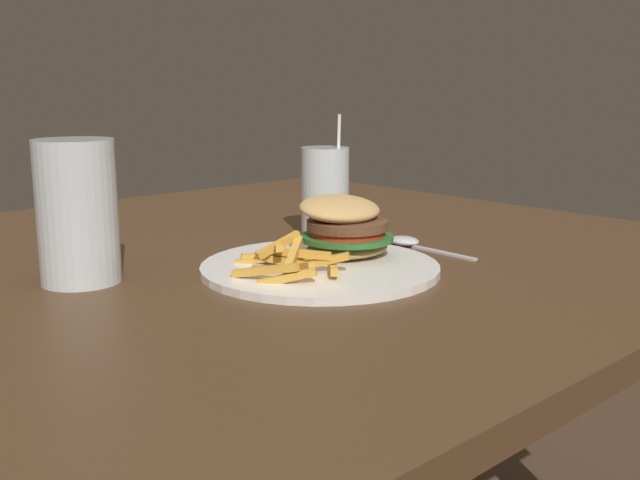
{
  "coord_description": "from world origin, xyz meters",
  "views": [
    {
      "loc": [
        -0.57,
        -0.84,
        0.97
      ],
      "look_at": [
        0.06,
        -0.16,
        0.77
      ],
      "focal_mm": 42.0,
      "sensor_mm": 36.0,
      "label": 1
    }
  ],
  "objects_px": {
    "beer_glass": "(78,216)",
    "spoon": "(408,242)",
    "juice_glass": "(325,196)",
    "meal_plate_near": "(331,248)"
  },
  "relations": [
    {
      "from": "spoon",
      "to": "beer_glass",
      "type": "bearing_deg",
      "value": 74.05
    },
    {
      "from": "beer_glass",
      "to": "spoon",
      "type": "xyz_separation_m",
      "value": [
        0.44,
        -0.14,
        -0.08
      ]
    },
    {
      "from": "meal_plate_near",
      "to": "spoon",
      "type": "distance_m",
      "value": 0.17
    },
    {
      "from": "beer_glass",
      "to": "juice_glass",
      "type": "bearing_deg",
      "value": 0.12
    },
    {
      "from": "beer_glass",
      "to": "spoon",
      "type": "distance_m",
      "value": 0.47
    },
    {
      "from": "beer_glass",
      "to": "juice_glass",
      "type": "distance_m",
      "value": 0.4
    },
    {
      "from": "juice_glass",
      "to": "spoon",
      "type": "xyz_separation_m",
      "value": [
        0.04,
        -0.14,
        -0.06
      ]
    },
    {
      "from": "juice_glass",
      "to": "spoon",
      "type": "height_order",
      "value": "juice_glass"
    },
    {
      "from": "meal_plate_near",
      "to": "spoon",
      "type": "bearing_deg",
      "value": 4.78
    },
    {
      "from": "beer_glass",
      "to": "spoon",
      "type": "relative_size",
      "value": 1.11
    }
  ]
}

